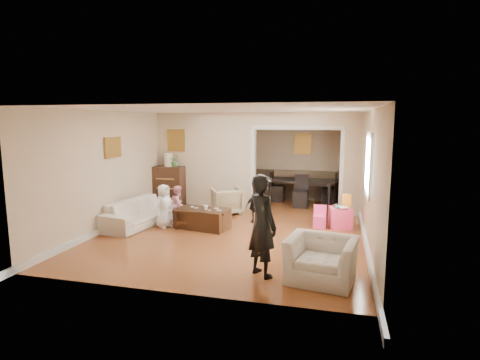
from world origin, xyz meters
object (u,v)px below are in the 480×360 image
(armchair_front, at_px, (321,259))
(play_table, at_px, (340,218))
(sofa, at_px, (141,212))
(cyan_cup, at_px, (336,206))
(coffee_cup, at_px, (206,207))
(child_kneel_b, at_px, (178,204))
(child_kneel_a, at_px, (164,206))
(dresser, at_px, (169,187))
(coffee_table, at_px, (202,219))
(child_toddler, at_px, (255,206))
(table_lamp, at_px, (168,160))
(adult_person, at_px, (262,225))
(armchair_back, at_px, (227,201))
(dining_table, at_px, (303,191))

(armchair_front, bearing_deg, play_table, 94.28)
(sofa, bearing_deg, cyan_cup, -69.44)
(coffee_cup, xyz_separation_m, child_kneel_b, (-0.80, 0.35, -0.05))
(child_kneel_a, bearing_deg, child_kneel_b, 2.93)
(dresser, distance_m, coffee_cup, 2.51)
(coffee_table, bearing_deg, child_toddler, 35.54)
(table_lamp, relative_size, child_kneel_b, 0.41)
(table_lamp, distance_m, adult_person, 5.35)
(armchair_back, height_order, table_lamp, table_lamp)
(coffee_cup, bearing_deg, child_toddler, 40.10)
(coffee_cup, distance_m, adult_person, 2.83)
(coffee_table, distance_m, child_kneel_b, 0.79)
(cyan_cup, bearing_deg, coffee_cup, -163.97)
(sofa, distance_m, armchair_front, 4.70)
(dresser, relative_size, table_lamp, 3.18)
(armchair_back, distance_m, cyan_cup, 2.84)
(dining_table, relative_size, child_toddler, 2.44)
(child_kneel_a, bearing_deg, armchair_front, -99.34)
(dining_table, distance_m, child_kneel_b, 4.03)
(armchair_back, bearing_deg, dresser, -41.05)
(child_kneel_a, xyz_separation_m, child_kneel_b, (0.15, 0.45, -0.05))
(child_kneel_a, xyz_separation_m, child_toddler, (1.90, 0.90, -0.09))
(coffee_cup, bearing_deg, adult_person, -52.90)
(cyan_cup, distance_m, child_toddler, 1.84)
(armchair_front, bearing_deg, armchair_back, 134.12)
(armchair_front, xyz_separation_m, child_toddler, (-1.66, 3.01, 0.07))
(coffee_table, relative_size, cyan_cup, 14.69)
(coffee_cup, relative_size, adult_person, 0.07)
(dresser, distance_m, dining_table, 3.87)
(dresser, bearing_deg, armchair_back, -10.71)
(child_kneel_a, bearing_deg, coffee_cup, -62.63)
(cyan_cup, xyz_separation_m, child_toddler, (-1.84, -0.00, -0.10))
(sofa, xyz_separation_m, table_lamp, (-0.16, 1.87, 1.03))
(table_lamp, xyz_separation_m, coffee_cup, (1.71, -1.84, -0.83))
(armchair_back, bearing_deg, table_lamp, -41.05)
(play_table, height_order, child_kneel_a, child_kneel_a)
(armchair_back, relative_size, child_kneel_a, 0.74)
(coffee_cup, xyz_separation_m, play_table, (2.89, 0.85, -0.26))
(armchair_front, xyz_separation_m, dining_table, (-0.79, 5.63, 0.02))
(armchair_back, relative_size, armchair_front, 0.73)
(dining_table, bearing_deg, armchair_back, -120.45)
(dining_table, distance_m, child_kneel_a, 4.48)
(armchair_front, height_order, table_lamp, table_lamp)
(child_kneel_b, bearing_deg, dining_table, -49.14)
(sofa, xyz_separation_m, coffee_cup, (1.55, 0.03, 0.19))
(sofa, xyz_separation_m, armchair_back, (1.60, 1.54, 0.03))
(armchair_back, bearing_deg, sofa, 13.66)
(coffee_cup, xyz_separation_m, cyan_cup, (2.79, 0.80, 0.00))
(coffee_cup, bearing_deg, table_lamp, 132.93)
(sofa, height_order, adult_person, adult_person)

